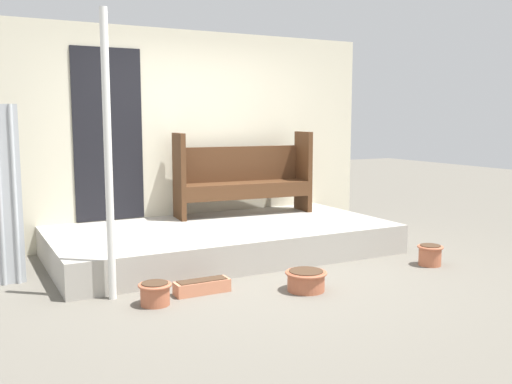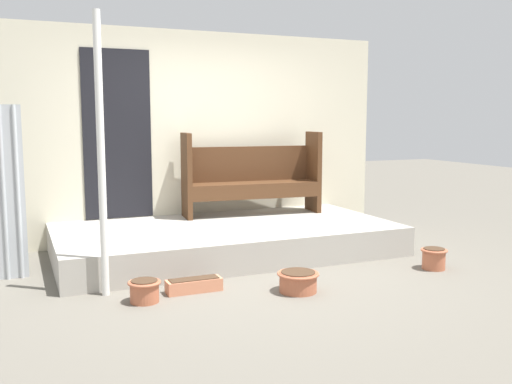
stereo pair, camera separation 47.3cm
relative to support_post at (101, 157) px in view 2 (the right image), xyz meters
The scene contains 9 objects.
ground_plane 1.89m from the support_post, ahead, with size 24.00×24.00×0.00m, color #666056.
porch_slab 2.10m from the support_post, 34.25° to the left, with size 3.75×1.88×0.32m.
house_wall 2.47m from the support_post, 53.77° to the left, with size 4.95×0.08×2.60m.
support_post is the anchor object (origin of this frame).
bench 2.66m from the support_post, 38.43° to the left, with size 1.76×0.54×1.03m.
flower_pot_left 1.18m from the support_post, 50.46° to the right, with size 0.28×0.28×0.19m.
flower_pot_middle 2.02m from the support_post, 20.08° to the right, with size 0.38×0.38×0.18m.
flower_pot_right 3.42m from the support_post, ahead, with size 0.27×0.27×0.22m.
planter_box_rect 1.38m from the support_post, 16.20° to the right, with size 0.49×0.16×0.12m.
Camera 2 is at (-2.14, -5.02, 1.54)m, focal length 40.00 mm.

